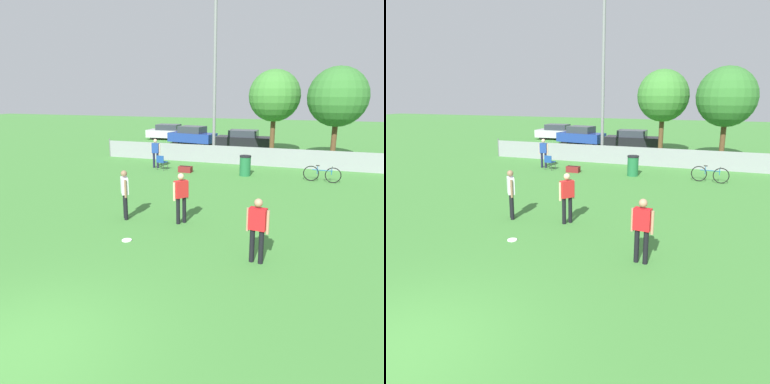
% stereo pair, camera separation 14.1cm
% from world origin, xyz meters
% --- Properties ---
extents(ground_plane, '(120.00, 120.00, 0.00)m').
position_xyz_m(ground_plane, '(0.00, 0.00, 0.00)').
color(ground_plane, '#428438').
extents(fence_backline, '(18.74, 0.07, 1.21)m').
position_xyz_m(fence_backline, '(0.00, 18.00, 0.55)').
color(fence_backline, gray).
rests_on(fence_backline, ground_plane).
extents(light_pole, '(0.90, 0.36, 10.28)m').
position_xyz_m(light_pole, '(-2.51, 19.92, 5.93)').
color(light_pole, gray).
rests_on(light_pole, ground_plane).
extents(tree_near_pole, '(3.40, 3.40, 5.76)m').
position_xyz_m(tree_near_pole, '(1.08, 21.81, 4.03)').
color(tree_near_pole, brown).
rests_on(tree_near_pole, ground_plane).
extents(tree_far_right, '(3.58, 3.58, 5.79)m').
position_xyz_m(tree_far_right, '(4.99, 20.62, 3.99)').
color(tree_far_right, brown).
rests_on(tree_far_right, ground_plane).
extents(player_defender_red, '(0.44, 0.49, 1.70)m').
position_xyz_m(player_defender_red, '(0.21, 6.89, 0.99)').
color(player_defender_red, black).
rests_on(player_defender_red, ground_plane).
extents(player_receiver_white, '(0.43, 0.49, 1.70)m').
position_xyz_m(player_receiver_white, '(-1.76, 6.68, 0.99)').
color(player_receiver_white, black).
rests_on(player_receiver_white, ground_plane).
extents(player_thrower_red, '(0.59, 0.27, 1.70)m').
position_xyz_m(player_thrower_red, '(3.10, 4.73, 0.99)').
color(player_thrower_red, black).
rests_on(player_thrower_red, ground_plane).
extents(spectator_in_blue, '(0.57, 0.25, 1.67)m').
position_xyz_m(spectator_in_blue, '(-4.67, 15.37, 0.97)').
color(spectator_in_blue, '#191933').
rests_on(spectator_in_blue, ground_plane).
extents(frisbee_disc, '(0.29, 0.29, 0.03)m').
position_xyz_m(frisbee_disc, '(-0.74, 4.92, 0.01)').
color(frisbee_disc, white).
rests_on(frisbee_disc, ground_plane).
extents(folding_chair_sideline, '(0.54, 0.55, 0.84)m').
position_xyz_m(folding_chair_sideline, '(-4.09, 14.88, 0.50)').
color(folding_chair_sideline, '#333338').
rests_on(folding_chair_sideline, ground_plane).
extents(bicycle_sideline, '(1.78, 0.44, 0.81)m').
position_xyz_m(bicycle_sideline, '(4.50, 14.80, 0.39)').
color(bicycle_sideline, black).
rests_on(bicycle_sideline, ground_plane).
extents(trash_bin, '(0.60, 0.60, 1.07)m').
position_xyz_m(trash_bin, '(0.66, 14.98, 0.54)').
color(trash_bin, '#1E6638').
rests_on(trash_bin, ground_plane).
extents(gear_bag_sideline, '(0.72, 0.40, 0.35)m').
position_xyz_m(gear_bag_sideline, '(-2.61, 14.76, 0.16)').
color(gear_bag_sideline, maroon).
rests_on(gear_bag_sideline, ground_plane).
extents(parked_car_silver, '(4.00, 1.91, 1.41)m').
position_xyz_m(parked_car_silver, '(-9.43, 28.43, 0.69)').
color(parked_car_silver, black).
rests_on(parked_car_silver, ground_plane).
extents(parked_car_blue, '(4.20, 2.37, 1.51)m').
position_xyz_m(parked_car_blue, '(-6.23, 26.08, 0.72)').
color(parked_car_blue, black).
rests_on(parked_car_blue, ground_plane).
extents(parked_car_dark, '(4.31, 1.86, 1.40)m').
position_xyz_m(parked_car_dark, '(-1.64, 25.25, 0.68)').
color(parked_car_dark, black).
rests_on(parked_car_dark, ground_plane).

